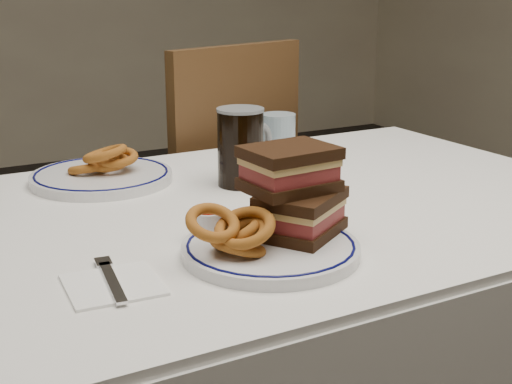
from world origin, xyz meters
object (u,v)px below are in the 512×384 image
far_plate (102,176)px  reuben_sandwich (295,191)px  main_plate (271,249)px  chair_far (207,202)px  beer_mug (242,146)px

far_plate → reuben_sandwich: bearing=-72.6°
main_plate → far_plate: size_ratio=0.94×
main_plate → reuben_sandwich: size_ratio=1.59×
main_plate → reuben_sandwich: 0.09m
chair_far → far_plate: 0.63m
reuben_sandwich → far_plate: size_ratio=0.59×
reuben_sandwich → far_plate: reuben_sandwich is taller
main_plate → far_plate: far_plate is taller
chair_far → main_plate: (-0.32, -0.91, 0.23)m
main_plate → far_plate: 0.51m
main_plate → far_plate: (-0.10, 0.50, 0.00)m
reuben_sandwich → chair_far: bearing=73.2°
chair_far → far_plate: (-0.42, -0.41, 0.23)m
reuben_sandwich → beer_mug: same height
main_plate → beer_mug: (0.14, 0.35, 0.07)m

